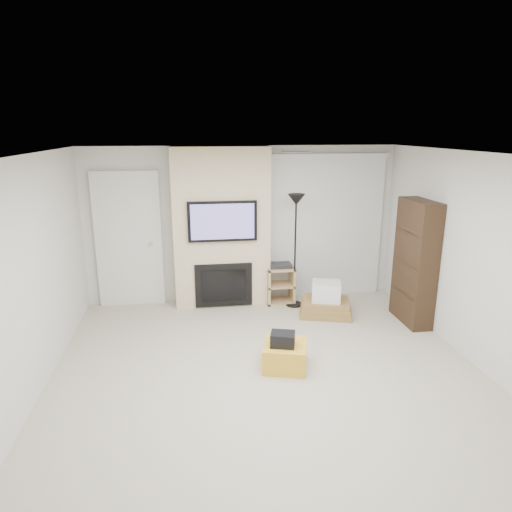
{
  "coord_description": "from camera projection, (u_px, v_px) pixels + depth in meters",
  "views": [
    {
      "loc": [
        -0.83,
        -4.46,
        2.76
      ],
      "look_at": [
        0.0,
        1.2,
        1.15
      ],
      "focal_mm": 32.0,
      "sensor_mm": 36.0,
      "label": 1
    }
  ],
  "objects": [
    {
      "name": "floor",
      "position": [
        271.0,
        383.0,
        5.11
      ],
      "size": [
        5.0,
        5.5,
        0.0
      ],
      "primitive_type": "cube",
      "color": "#B4AC97",
      "rests_on": "ground"
    },
    {
      "name": "ceiling",
      "position": [
        274.0,
        156.0,
        4.44
      ],
      "size": [
        5.0,
        5.5,
        0.0
      ],
      "primitive_type": "cube",
      "color": "white",
      "rests_on": "wall_back"
    },
    {
      "name": "wall_back",
      "position": [
        242.0,
        225.0,
        7.39
      ],
      "size": [
        5.0,
        0.0,
        2.5
      ],
      "primitive_type": "cube",
      "rotation": [
        1.57,
        0.0,
        0.0
      ],
      "color": "silver",
      "rests_on": "ground"
    },
    {
      "name": "wall_front",
      "position": [
        376.0,
        459.0,
        2.15
      ],
      "size": [
        5.0,
        0.0,
        2.5
      ],
      "primitive_type": "cube",
      "rotation": [
        1.57,
        0.0,
        0.0
      ],
      "color": "silver",
      "rests_on": "ground"
    },
    {
      "name": "wall_left",
      "position": [
        20.0,
        289.0,
        4.43
      ],
      "size": [
        0.0,
        5.5,
        2.5
      ],
      "primitive_type": "cube",
      "rotation": [
        1.57,
        0.0,
        1.57
      ],
      "color": "silver",
      "rests_on": "ground"
    },
    {
      "name": "wall_right",
      "position": [
        491.0,
        267.0,
        5.12
      ],
      "size": [
        0.0,
        5.5,
        2.5
      ],
      "primitive_type": "cube",
      "rotation": [
        1.57,
        0.0,
        1.57
      ],
      "color": "silver",
      "rests_on": "ground"
    },
    {
      "name": "hvac_vent",
      "position": [
        295.0,
        152.0,
        5.26
      ],
      "size": [
        0.35,
        0.18,
        0.01
      ],
      "primitive_type": "cube",
      "color": "silver",
      "rests_on": "ceiling"
    },
    {
      "name": "ottoman",
      "position": [
        285.0,
        355.0,
        5.42
      ],
      "size": [
        0.62,
        0.62,
        0.3
      ],
      "primitive_type": "cube",
      "rotation": [
        0.0,
        0.0,
        -0.27
      ],
      "color": "gold",
      "rests_on": "floor"
    },
    {
      "name": "black_bag",
      "position": [
        283.0,
        339.0,
        5.33
      ],
      "size": [
        0.33,
        0.29,
        0.16
      ],
      "primitive_type": "cube",
      "rotation": [
        0.0,
        0.0,
        -0.27
      ],
      "color": "black",
      "rests_on": "ottoman"
    },
    {
      "name": "fireplace_wall",
      "position": [
        222.0,
        229.0,
        7.15
      ],
      "size": [
        1.5,
        0.47,
        2.5
      ],
      "color": "beige",
      "rests_on": "floor"
    },
    {
      "name": "entry_door",
      "position": [
        129.0,
        241.0,
        7.16
      ],
      "size": [
        1.02,
        0.11,
        2.14
      ],
      "color": "silver",
      "rests_on": "floor"
    },
    {
      "name": "vertical_blinds",
      "position": [
        327.0,
        221.0,
        7.53
      ],
      "size": [
        1.98,
        0.1,
        2.37
      ],
      "color": "silver",
      "rests_on": "floor"
    },
    {
      "name": "floor_lamp",
      "position": [
        296.0,
        219.0,
        6.99
      ],
      "size": [
        0.27,
        0.27,
        1.8
      ],
      "color": "black",
      "rests_on": "floor"
    },
    {
      "name": "av_stand",
      "position": [
        280.0,
        282.0,
        7.42
      ],
      "size": [
        0.45,
        0.38,
        0.66
      ],
      "color": "tan",
      "rests_on": "floor"
    },
    {
      "name": "box_stack",
      "position": [
        326.0,
        302.0,
        6.96
      ],
      "size": [
        0.9,
        0.77,
        0.52
      ],
      "color": "olive",
      "rests_on": "floor"
    },
    {
      "name": "bookshelf",
      "position": [
        415.0,
        263.0,
        6.54
      ],
      "size": [
        0.3,
        0.8,
        1.8
      ],
      "color": "black",
      "rests_on": "floor"
    }
  ]
}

